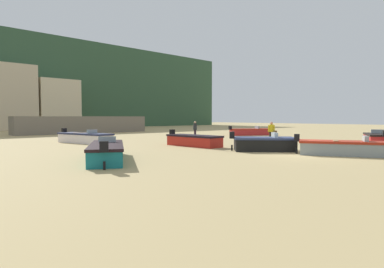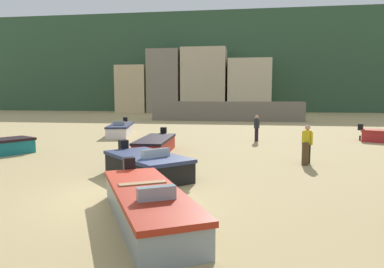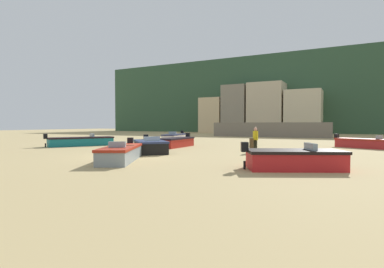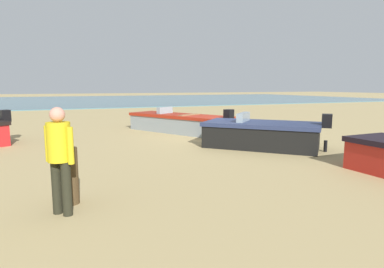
# 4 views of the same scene
# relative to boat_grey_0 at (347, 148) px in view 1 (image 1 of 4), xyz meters

# --- Properties ---
(ground_plane) EXTENTS (160.00, 160.00, 0.00)m
(ground_plane) POSITION_rel_boat_grey_0_xyz_m (-1.11, 1.99, -0.39)
(ground_plane) COLOR tan
(headland_hill) EXTENTS (90.00, 32.00, 16.54)m
(headland_hill) POSITION_rel_boat_grey_0_xyz_m (-1.11, 67.99, 7.89)
(headland_hill) COLOR #325137
(headland_hill) RESTS_ON ground
(harbor_pier) EXTENTS (16.44, 2.40, 2.09)m
(harbor_pier) POSITION_rel_boat_grey_0_xyz_m (0.18, 31.99, 0.66)
(harbor_pier) COLOR #71685A
(harbor_pier) RESTS_ON ground
(townhouse_centre) EXTENTS (6.79, 6.70, 10.00)m
(townhouse_centre) POSITION_rel_boat_grey_0_xyz_m (-4.26, 49.34, 4.61)
(townhouse_centre) COLOR beige
(townhouse_centre) RESTS_ON ground
(townhouse_right) EXTENTS (6.47, 6.65, 8.24)m
(townhouse_right) POSITION_rel_boat_grey_0_xyz_m (2.73, 49.32, 3.73)
(townhouse_right) COLOR beige
(townhouse_right) RESTS_ON ground
(boat_grey_0) EXTENTS (3.46, 4.83, 1.07)m
(boat_grey_0) POSITION_rel_boat_grey_0_xyz_m (0.00, 0.00, 0.00)
(boat_grey_0) COLOR gray
(boat_grey_0) RESTS_ON ground
(boat_teal_1) EXTENTS (3.85, 5.30, 1.07)m
(boat_teal_1) POSITION_rel_boat_grey_0_xyz_m (-10.01, 6.68, 0.00)
(boat_teal_1) COLOR #156E75
(boat_teal_1) RESTS_ON ground
(boat_red_2) EXTENTS (4.18, 3.22, 1.12)m
(boat_red_2) POSITION_rel_boat_grey_0_xyz_m (8.18, 1.00, 0.03)
(boat_red_2) COLOR red
(boat_red_2) RESTS_ON ground
(boat_white_3) EXTENTS (2.45, 5.42, 1.10)m
(boat_white_3) POSITION_rel_boat_grey_0_xyz_m (-6.60, 16.68, 0.02)
(boat_white_3) COLOR white
(boat_white_3) RESTS_ON ground
(boat_black_4) EXTENTS (3.71, 3.73, 1.12)m
(boat_black_4) POSITION_rel_boat_grey_0_xyz_m (-1.21, 4.26, 0.03)
(boat_black_4) COLOR black
(boat_black_4) RESTS_ON ground
(boat_red_5) EXTENTS (4.76, 3.24, 1.05)m
(boat_red_5) POSITION_rel_boat_grey_0_xyz_m (11.50, 14.86, -0.01)
(boat_red_5) COLOR #B12425
(boat_red_5) RESTS_ON ground
(boat_red_6) EXTENTS (1.56, 4.50, 1.08)m
(boat_red_6) POSITION_rel_boat_grey_0_xyz_m (-2.19, 9.27, 0.00)
(boat_red_6) COLOR #B3231A
(boat_red_6) RESTS_ON ground
(mooring_post_near_water) EXTENTS (0.27, 0.27, 0.94)m
(mooring_post_near_water) POSITION_rel_boat_grey_0_xyz_m (4.60, 7.26, 0.08)
(mooring_post_near_water) COLOR #493720
(mooring_post_near_water) RESTS_ON ground
(beach_walker_foreground) EXTENTS (0.48, 0.48, 1.62)m
(beach_walker_foreground) POSITION_rel_boat_grey_0_xyz_m (4.74, 7.71, 0.57)
(beach_walker_foreground) COLOR black
(beach_walker_foreground) RESTS_ON ground
(beach_walker_distant) EXTENTS (0.46, 0.51, 1.62)m
(beach_walker_distant) POSITION_rel_boat_grey_0_xyz_m (2.87, 14.54, 0.57)
(beach_walker_distant) COLOR black
(beach_walker_distant) RESTS_ON ground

